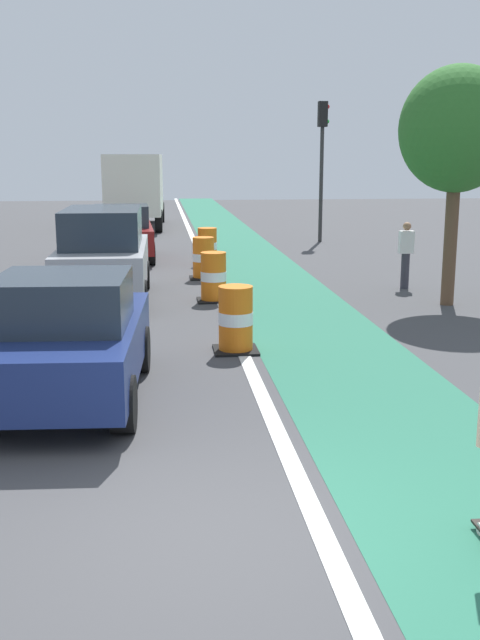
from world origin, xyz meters
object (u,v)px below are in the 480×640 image
object	(u,v)px
traffic_barrel_back	(203,258)
traffic_light_corner	(322,146)
parked_suv_second	(104,254)
traffic_barrel_mid	(214,277)
traffic_barrel_far	(207,247)
traffic_barrel_front	(236,320)
parked_sedan_third	(122,233)
street_tree_sidewalk	(457,131)
delivery_truck_down_block	(136,186)
parked_sedan_nearest	(67,339)
pedestrian_crossing	(406,253)

from	to	relation	value
traffic_barrel_back	traffic_light_corner	bearing A→B (deg)	59.27
parked_suv_second	traffic_barrel_mid	xyz separation A→B (m)	(2.40, -0.33, -0.50)
traffic_barrel_mid	traffic_barrel_far	size ratio (longest dim) A/B	1.00
traffic_barrel_front	traffic_barrel_back	world-z (taller)	same
parked_sedan_third	traffic_barrel_far	world-z (taller)	parked_sedan_third
traffic_barrel_back	traffic_barrel_far	xyz separation A→B (m)	(0.27, 2.59, 0.00)
street_tree_sidewalk	delivery_truck_down_block	bearing A→B (deg)	110.81
parked_suv_second	traffic_barrel_back	size ratio (longest dim) A/B	4.23
traffic_barrel_far	delivery_truck_down_block	distance (m)	12.43
traffic_barrel_front	traffic_light_corner	xyz separation A→B (m)	(4.81, 15.80, 2.97)
traffic_barrel_mid	traffic_light_corner	xyz separation A→B (m)	(4.85, 11.38, 2.97)
parked_sedan_third	street_tree_sidewalk	bearing A→B (deg)	-47.47
parked_sedan_nearest	traffic_barrel_mid	size ratio (longest dim) A/B	3.84
delivery_truck_down_block	street_tree_sidewalk	size ratio (longest dim) A/B	1.53
street_tree_sidewalk	traffic_light_corner	bearing A→B (deg)	90.72
parked_sedan_nearest	traffic_barrel_mid	bearing A→B (deg)	70.40
traffic_light_corner	pedestrian_crossing	xyz separation A→B (m)	(-0.11, -10.24, -2.64)
traffic_barrel_far	delivery_truck_down_block	bearing A→B (deg)	101.12
parked_suv_second	traffic_light_corner	size ratio (longest dim) A/B	0.90
traffic_barrel_far	delivery_truck_down_block	world-z (taller)	delivery_truck_down_block
traffic_barrel_mid	street_tree_sidewalk	distance (m)	5.98
delivery_truck_down_block	pedestrian_crossing	bearing A→B (deg)	-67.63
parked_suv_second	traffic_barrel_mid	size ratio (longest dim) A/B	4.23
traffic_barrel_back	traffic_barrel_far	bearing A→B (deg)	84.04
traffic_barrel_back	delivery_truck_down_block	xyz separation A→B (m)	(-2.11, 14.72, 1.31)
parked_suv_second	parked_sedan_third	xyz separation A→B (m)	(0.08, 6.71, -0.20)
pedestrian_crossing	traffic_barrel_far	bearing A→B (deg)	134.33
traffic_barrel_mid	delivery_truck_down_block	world-z (taller)	delivery_truck_down_block
traffic_barrel_back	traffic_barrel_mid	bearing A→B (deg)	-89.41
parked_sedan_third	street_tree_sidewalk	size ratio (longest dim) A/B	0.84
parked_suv_second	street_tree_sidewalk	world-z (taller)	street_tree_sidewalk
parked_sedan_nearest	parked_suv_second	xyz separation A→B (m)	(-0.01, 7.05, 0.20)
traffic_barrel_mid	traffic_barrel_back	bearing A→B (deg)	90.59
traffic_barrel_front	traffic_barrel_far	size ratio (longest dim) A/B	1.00
traffic_barrel_front	pedestrian_crossing	world-z (taller)	pedestrian_crossing
parked_sedan_nearest	traffic_barrel_far	world-z (taller)	parked_sedan_nearest
parked_sedan_third	traffic_barrel_back	distance (m)	4.52
traffic_light_corner	parked_sedan_nearest	bearing A→B (deg)	-111.82
traffic_barrel_far	parked_sedan_third	bearing A→B (deg)	153.10
traffic_barrel_far	pedestrian_crossing	size ratio (longest dim) A/B	0.68
parked_suv_second	traffic_barrel_far	size ratio (longest dim) A/B	4.23
parked_sedan_third	traffic_barrel_front	size ratio (longest dim) A/B	3.83
traffic_barrel_back	parked_sedan_nearest	bearing A→B (deg)	-103.44
delivery_truck_down_block	parked_sedan_nearest	bearing A→B (deg)	-90.57
parked_suv_second	pedestrian_crossing	world-z (taller)	parked_suv_second
parked_sedan_third	delivery_truck_down_block	size ratio (longest dim) A/B	0.55
pedestrian_crossing	street_tree_sidewalk	distance (m)	3.50
traffic_barrel_front	parked_suv_second	bearing A→B (deg)	117.15
traffic_barrel_back	traffic_light_corner	distance (m)	10.01
traffic_barrel_back	delivery_truck_down_block	bearing A→B (deg)	98.18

